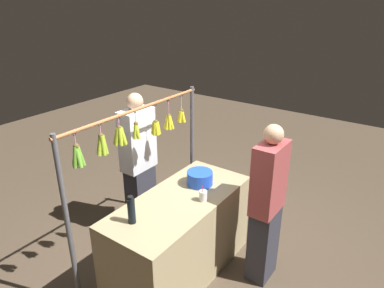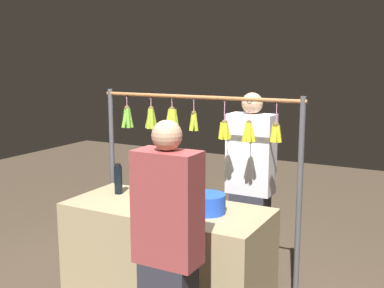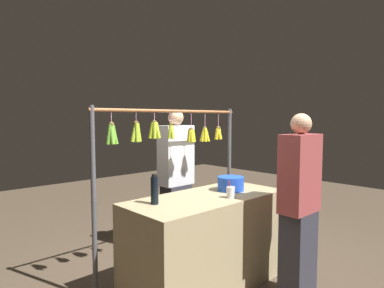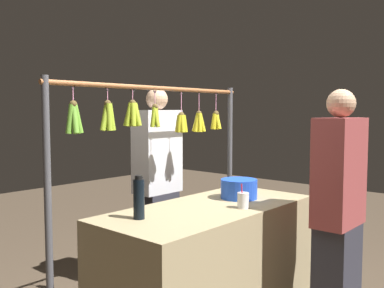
# 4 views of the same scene
# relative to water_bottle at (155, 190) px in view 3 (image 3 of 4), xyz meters

# --- Properties ---
(ground_plane) EXTENTS (12.00, 12.00, 0.00)m
(ground_plane) POSITION_rel_water_bottle_xyz_m (-0.54, 0.10, -1.00)
(ground_plane) COLOR #4B3D2E
(market_counter) EXTENTS (1.59, 0.71, 0.88)m
(market_counter) POSITION_rel_water_bottle_xyz_m (-0.54, 0.10, -0.56)
(market_counter) COLOR tan
(market_counter) RESTS_ON ground
(display_rack) EXTENTS (1.86, 0.13, 1.73)m
(display_rack) POSITION_rel_water_bottle_xyz_m (-0.51, -0.39, 0.25)
(display_rack) COLOR #4C4C51
(display_rack) RESTS_ON ground
(water_bottle) EXTENTS (0.07, 0.07, 0.26)m
(water_bottle) POSITION_rel_water_bottle_xyz_m (0.00, 0.00, 0.00)
(water_bottle) COLOR black
(water_bottle) RESTS_ON market_counter
(blue_bucket) EXTENTS (0.27, 0.27, 0.14)m
(blue_bucket) POSITION_rel_water_bottle_xyz_m (-0.89, 0.10, -0.05)
(blue_bucket) COLOR blue
(blue_bucket) RESTS_ON market_counter
(drink_cup) EXTENTS (0.08, 0.08, 0.16)m
(drink_cup) POSITION_rel_water_bottle_xyz_m (-0.64, 0.30, -0.07)
(drink_cup) COLOR silver
(drink_cup) RESTS_ON market_counter
(vendor_person) EXTENTS (0.41, 0.22, 1.71)m
(vendor_person) POSITION_rel_water_bottle_xyz_m (-0.89, -0.76, -0.16)
(vendor_person) COLOR #2D2D38
(vendor_person) RESTS_ON ground
(customer_person) EXTENTS (0.39, 0.21, 1.66)m
(customer_person) POSITION_rel_water_bottle_xyz_m (-0.98, 0.81, -0.18)
(customer_person) COLOR #2D2D38
(customer_person) RESTS_ON ground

